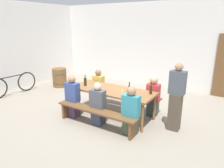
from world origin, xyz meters
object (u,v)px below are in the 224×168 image
at_px(seated_guest_far_0, 99,87).
at_px(parked_bicycle_0, 12,84).
at_px(seated_guest_near_0, 73,97).
at_px(wine_bottle_2, 129,91).
at_px(wine_bottle_0, 151,89).
at_px(wine_barrel, 60,77).
at_px(seated_guest_near_1, 98,105).
at_px(wine_glass_0, 122,90).
at_px(bench_far, 125,95).
at_px(seated_guest_far_1, 153,97).
at_px(tasting_table, 112,92).
at_px(wine_glass_1, 97,83).
at_px(standing_host, 176,99).
at_px(seated_guest_near_2, 131,112).
at_px(bench_near, 95,113).
at_px(wine_bottle_1, 85,82).

relative_size(seated_guest_far_0, parked_bicycle_0, 0.60).
bearing_deg(seated_guest_near_0, wine_bottle_2, -75.79).
height_order(wine_bottle_0, wine_barrel, wine_bottle_0).
xyz_separation_m(seated_guest_near_1, parked_bicycle_0, (-3.82, 0.19, -0.13)).
relative_size(wine_glass_0, seated_guest_near_0, 0.12).
relative_size(bench_far, seated_guest_far_1, 1.95).
relative_size(tasting_table, wine_glass_1, 14.04).
relative_size(seated_guest_near_1, standing_host, 0.67).
height_order(wine_glass_1, wine_barrel, wine_glass_1).
bearing_deg(seated_guest_far_0, parked_bicycle_0, -71.72).
bearing_deg(standing_host, wine_barrel, -11.99).
bearing_deg(wine_glass_0, seated_guest_near_1, -133.70).
relative_size(wine_bottle_0, seated_guest_near_2, 0.27).
height_order(wine_glass_0, seated_guest_far_0, seated_guest_far_0).
bearing_deg(seated_guest_far_1, seated_guest_far_0, -90.00).
bearing_deg(wine_glass_0, parked_bicycle_0, -176.54).
height_order(bench_near, seated_guest_far_0, seated_guest_far_0).
height_order(seated_guest_near_1, seated_guest_near_2, seated_guest_near_2).
bearing_deg(wine_barrel, wine_glass_0, -20.32).
bearing_deg(bench_far, tasting_table, -90.00).
distance_m(seated_guest_near_2, seated_guest_far_1, 1.18).
height_order(seated_guest_near_2, standing_host, standing_host).
height_order(wine_bottle_2, parked_bicycle_0, wine_bottle_2).
bearing_deg(bench_far, wine_bottle_0, -27.85).
height_order(wine_glass_1, seated_guest_far_0, seated_guest_far_0).
height_order(tasting_table, seated_guest_near_1, seated_guest_near_1).
distance_m(seated_guest_near_1, seated_guest_near_2, 0.90).
bearing_deg(wine_bottle_2, seated_guest_near_1, -150.36).
xyz_separation_m(wine_bottle_2, wine_glass_0, (-0.23, 0.07, -0.04)).
distance_m(seated_guest_near_1, seated_guest_far_0, 1.44).
height_order(wine_bottle_1, seated_guest_far_1, seated_guest_far_1).
bearing_deg(wine_bottle_0, seated_guest_near_0, -156.52).
relative_size(wine_bottle_1, seated_guest_near_2, 0.27).
xyz_separation_m(wine_bottle_0, seated_guest_far_1, (-0.07, 0.37, -0.33)).
relative_size(wine_bottle_2, wine_glass_1, 2.14).
xyz_separation_m(wine_glass_1, wine_barrel, (-2.76, 1.24, -0.50)).
height_order(seated_guest_near_0, seated_guest_far_0, seated_guest_near_0).
xyz_separation_m(seated_guest_far_0, seated_guest_far_1, (1.78, 0.00, 0.03)).
relative_size(tasting_table, parked_bicycle_0, 1.27).
bearing_deg(wine_bottle_1, wine_bottle_0, 9.89).
height_order(wine_bottle_2, seated_guest_far_1, seated_guest_far_1).
xyz_separation_m(bench_far, seated_guest_near_2, (0.86, -1.33, 0.18)).
relative_size(seated_guest_far_1, parked_bicycle_0, 0.62).
xyz_separation_m(seated_guest_near_0, seated_guest_near_2, (1.72, -0.00, -0.00)).
bearing_deg(wine_glass_1, wine_bottle_0, 10.77).
bearing_deg(wine_bottle_2, tasting_table, 160.93).
height_order(wine_bottle_1, wine_glass_1, wine_bottle_1).
distance_m(bench_far, seated_guest_far_1, 0.95).
bearing_deg(wine_barrel, standing_host, -11.99).
distance_m(wine_barrel, parked_bicycle_0, 1.72).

